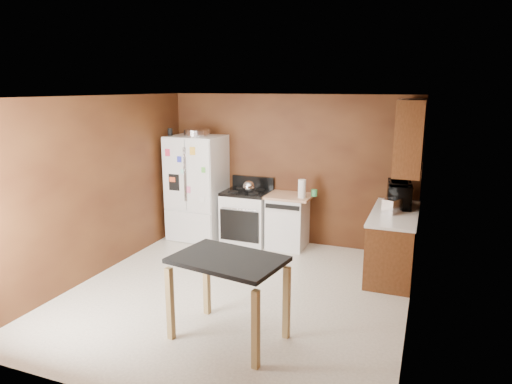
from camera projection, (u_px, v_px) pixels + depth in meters
The scene contains 18 objects.
floor at pixel (237, 293), 5.91m from camera, with size 4.50×4.50×0.00m, color white.
ceiling at pixel (235, 97), 5.34m from camera, with size 4.50×4.50×0.00m, color white.
wall_back at pixel (289, 170), 7.67m from camera, with size 4.20×4.20×0.00m, color #5C3318.
wall_front at pixel (121, 265), 3.58m from camera, with size 4.20×4.20×0.00m, color #5C3318.
wall_left at pixel (98, 187), 6.36m from camera, with size 4.50×4.50×0.00m, color #5C3318.
wall_right at pixel (415, 217), 4.89m from camera, with size 4.50×4.50×0.00m, color #5C3318.
roasting_pan at pixel (197, 133), 7.69m from camera, with size 0.44×0.44×0.11m, color silver.
pen_cup at pixel (170, 132), 7.77m from camera, with size 0.08×0.08×0.12m, color black.
kettle at pixel (249, 187), 7.53m from camera, with size 0.20×0.20×0.20m, color silver.
paper_towel at pixel (302, 189), 7.23m from camera, with size 0.13×0.13×0.29m, color white.
green_canister at pixel (314, 193), 7.35m from camera, with size 0.10×0.10×0.11m, color #46B864.
toaster at pixel (392, 206), 6.32m from camera, with size 0.17×0.28×0.20m, color silver.
microwave at pixel (399, 195), 6.65m from camera, with size 0.60×0.40×0.33m, color black.
refrigerator at pixel (197, 188), 7.94m from camera, with size 0.90×0.80×1.80m.
gas_range at pixel (247, 216), 7.78m from camera, with size 0.76×0.68×1.10m.
dishwasher at pixel (288, 220), 7.55m from camera, with size 0.78×0.63×0.89m.
right_cabinets at pixel (398, 211), 6.40m from camera, with size 0.63×1.58×2.45m.
island at pixel (228, 271), 4.70m from camera, with size 1.22×0.91×0.91m.
Camera 1 is at (2.20, -5.00, 2.61)m, focal length 32.00 mm.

